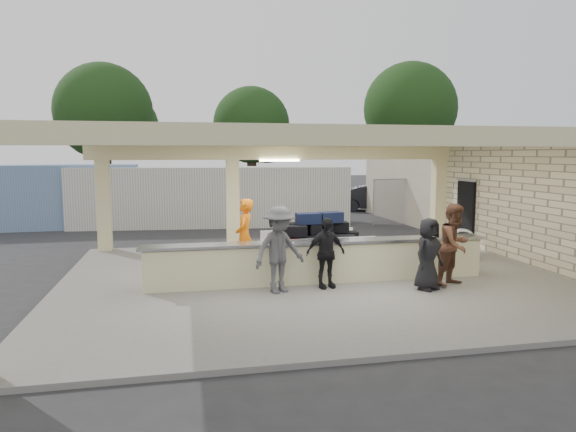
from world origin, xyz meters
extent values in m
plane|color=#27272A|center=(0.00, 0.00, 0.00)|extent=(120.00, 120.00, 0.00)
cube|color=slate|center=(0.00, 0.00, 0.05)|extent=(12.00, 10.00, 0.10)
cube|color=beige|center=(0.00, 0.00, 3.50)|extent=(12.00, 10.00, 0.02)
cube|color=beige|center=(6.00, 0.00, 1.75)|extent=(0.02, 10.00, 3.50)
cube|color=black|center=(5.94, 3.20, 1.15)|extent=(0.10, 0.95, 2.10)
cube|color=beige|center=(0.00, 4.75, 3.20)|extent=(12.00, 0.50, 0.60)
cube|color=beige|center=(0.00, -4.85, 3.35)|extent=(12.00, 0.30, 0.30)
cube|color=beige|center=(-5.50, 4.75, 1.80)|extent=(0.40, 0.40, 3.50)
cube|color=beige|center=(-1.50, 4.75, 1.80)|extent=(0.40, 0.40, 3.50)
cube|color=beige|center=(5.80, 4.80, 1.80)|extent=(0.40, 0.40, 3.50)
cube|color=white|center=(0.00, 4.50, 2.88)|extent=(1.30, 0.12, 0.06)
cube|color=#FFEABF|center=(3.80, 1.50, 3.47)|extent=(0.55, 0.55, 0.04)
cube|color=#FFEABF|center=(3.80, -0.50, 3.47)|extent=(0.55, 0.55, 0.04)
cube|color=#FFEABF|center=(3.80, -2.50, 3.47)|extent=(0.55, 0.55, 0.04)
cube|color=beige|center=(0.00, -0.50, 0.55)|extent=(8.00, 0.50, 0.90)
cube|color=#B7B7BC|center=(0.00, -0.50, 1.05)|extent=(8.20, 0.58, 0.06)
cube|color=white|center=(0.20, 0.59, 0.72)|extent=(2.63, 1.64, 0.12)
cylinder|color=black|center=(-0.81, -0.01, 0.31)|extent=(0.14, 0.42, 0.41)
cylinder|color=black|center=(-0.85, 1.12, 0.31)|extent=(0.14, 0.42, 0.41)
cylinder|color=black|center=(1.25, 0.07, 0.31)|extent=(0.14, 0.42, 0.41)
cylinder|color=black|center=(1.21, 1.20, 0.31)|extent=(0.14, 0.42, 0.41)
cube|color=white|center=(0.17, 1.36, 0.92)|extent=(2.58, 0.15, 0.31)
cube|color=white|center=(0.23, -0.18, 0.92)|extent=(2.58, 0.15, 0.31)
cube|color=black|center=(-0.61, 0.25, 0.91)|extent=(0.61, 0.41, 0.27)
cube|color=black|center=(0.11, 0.28, 0.91)|extent=(0.61, 0.41, 0.27)
cube|color=black|center=(0.83, 0.31, 0.91)|extent=(0.61, 0.41, 0.27)
cube|color=black|center=(-0.64, 0.87, 0.91)|extent=(0.61, 0.41, 0.27)
cube|color=black|center=(0.08, 0.90, 0.91)|extent=(0.61, 0.41, 0.27)
cube|color=black|center=(0.80, 0.92, 0.91)|extent=(0.61, 0.41, 0.27)
cube|color=black|center=(-0.41, 0.36, 1.19)|extent=(0.61, 0.41, 0.27)
cube|color=black|center=(0.30, 0.60, 1.19)|extent=(0.61, 0.41, 0.27)
cube|color=black|center=(0.81, 0.82, 1.19)|extent=(0.61, 0.41, 0.27)
cube|color=black|center=(-0.23, 0.88, 1.19)|extent=(0.61, 0.41, 0.27)
cube|color=black|center=(-0.01, 0.58, 1.47)|extent=(0.61, 0.41, 0.27)
cube|color=black|center=(0.61, 0.71, 1.47)|extent=(0.61, 0.41, 0.27)
cube|color=#590F0C|center=(-0.71, 0.14, 0.91)|extent=(0.61, 0.41, 0.27)
cube|color=black|center=(1.11, 0.94, 0.91)|extent=(0.61, 0.41, 0.27)
cube|color=black|center=(0.18, 1.00, 1.19)|extent=(0.61, 0.41, 0.27)
cylinder|color=white|center=(4.61, 1.08, 0.59)|extent=(0.83, 0.56, 0.79)
cylinder|color=black|center=(4.61, 1.08, 0.59)|extent=(0.77, 0.56, 0.71)
cube|color=white|center=(4.34, 1.08, 0.23)|extent=(0.05, 0.44, 0.26)
cube|color=white|center=(4.87, 1.08, 0.23)|extent=(0.05, 0.44, 0.26)
imported|color=orange|center=(-1.61, 0.68, 1.04)|extent=(0.55, 0.77, 1.89)
imported|color=brown|center=(2.94, -1.41, 1.04)|extent=(0.99, 0.78, 1.87)
imported|color=black|center=(-0.01, -1.03, 0.89)|extent=(0.97, 0.48, 1.59)
imported|color=#46474B|center=(-1.09, -1.21, 1.04)|extent=(1.28, 0.87, 1.88)
imported|color=black|center=(2.17, -1.64, 0.90)|extent=(0.84, 0.64, 1.60)
imported|color=white|center=(9.43, 12.60, 0.68)|extent=(4.88, 2.56, 1.36)
imported|color=white|center=(10.47, 14.02, 0.65)|extent=(4.41, 2.65, 1.31)
imported|color=black|center=(7.20, 14.37, 0.69)|extent=(4.37, 2.58, 1.38)
cube|color=silver|center=(-1.84, 10.44, 1.27)|extent=(11.85, 3.37, 2.53)
cube|color=#6E88B1|center=(-10.10, 11.16, 1.32)|extent=(10.22, 2.75, 2.64)
cylinder|color=gray|center=(5.00, 9.00, 1.00)|extent=(0.06, 0.06, 2.00)
cylinder|color=gray|center=(7.00, 9.00, 1.00)|extent=(0.06, 0.06, 2.00)
cylinder|color=gray|center=(9.00, 9.00, 1.00)|extent=(0.06, 0.06, 2.00)
cylinder|color=gray|center=(11.00, 9.00, 1.00)|extent=(0.06, 0.06, 2.00)
cylinder|color=gray|center=(13.00, 9.00, 1.00)|extent=(0.06, 0.06, 2.00)
cylinder|color=gray|center=(15.00, 9.00, 1.00)|extent=(0.06, 0.06, 2.00)
cube|color=gray|center=(11.00, 9.00, 1.00)|extent=(12.00, 0.02, 2.00)
cylinder|color=gray|center=(11.00, 9.00, 2.00)|extent=(12.00, 0.05, 0.05)
cylinder|color=#382619|center=(-8.00, 24.00, 2.25)|extent=(0.70, 0.70, 4.50)
sphere|color=black|center=(-8.00, 24.00, 5.85)|extent=(6.30, 6.30, 6.30)
sphere|color=black|center=(-6.80, 24.60, 4.95)|extent=(4.50, 4.50, 4.50)
cylinder|color=#382619|center=(2.00, 26.00, 2.00)|extent=(0.70, 0.70, 4.00)
sphere|color=black|center=(2.00, 26.00, 5.20)|extent=(5.60, 5.60, 5.60)
sphere|color=black|center=(3.20, 26.60, 4.40)|extent=(4.00, 4.00, 4.00)
cylinder|color=#382619|center=(14.00, 25.00, 2.50)|extent=(0.70, 0.70, 5.00)
sphere|color=black|center=(14.00, 25.00, 6.50)|extent=(7.00, 7.00, 7.00)
sphere|color=black|center=(15.20, 25.60, 5.50)|extent=(5.00, 5.00, 5.00)
cube|color=#B9AC93|center=(9.50, 10.00, 1.60)|extent=(6.00, 8.00, 3.20)
camera|label=1|loc=(-3.12, -11.89, 3.09)|focal=32.00mm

